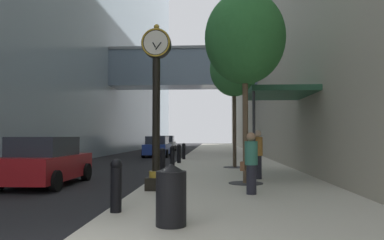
% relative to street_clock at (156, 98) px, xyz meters
% --- Properties ---
extents(ground_plane, '(110.00, 110.00, 0.00)m').
position_rel_street_clock_xyz_m(ground_plane, '(-0.57, 20.68, -2.75)').
color(ground_plane, black).
rests_on(ground_plane, ground).
extents(sidewalk_right, '(5.94, 80.00, 0.14)m').
position_rel_street_clock_xyz_m(sidewalk_right, '(2.40, 23.68, -2.68)').
color(sidewalk_right, beige).
rests_on(sidewalk_right, ground).
extents(street_clock, '(0.84, 0.55, 4.75)m').
position_rel_street_clock_xyz_m(street_clock, '(0.00, 0.00, 0.00)').
color(street_clock, black).
rests_on(street_clock, sidewalk_right).
extents(bollard_nearest, '(0.24, 0.24, 1.06)m').
position_rel_street_clock_xyz_m(bollard_nearest, '(-0.32, -3.08, -2.05)').
color(bollard_nearest, black).
rests_on(bollard_nearest, sidewalk_right).
extents(bollard_third, '(0.24, 0.24, 1.06)m').
position_rel_street_clock_xyz_m(bollard_third, '(-0.32, 3.68, -2.05)').
color(bollard_third, black).
rests_on(bollard_third, sidewalk_right).
extents(bollard_fourth, '(0.24, 0.24, 1.06)m').
position_rel_street_clock_xyz_m(bollard_fourth, '(-0.32, 7.06, -2.05)').
color(bollard_fourth, black).
rests_on(bollard_fourth, sidewalk_right).
extents(bollard_fifth, '(0.24, 0.24, 1.06)m').
position_rel_street_clock_xyz_m(bollard_fifth, '(-0.32, 10.44, -2.05)').
color(bollard_fifth, black).
rests_on(bollard_fifth, sidewalk_right).
extents(bollard_sixth, '(0.24, 0.24, 1.06)m').
position_rel_street_clock_xyz_m(bollard_sixth, '(-0.32, 13.82, -2.05)').
color(bollard_sixth, black).
rests_on(bollard_sixth, sidewalk_right).
extents(street_tree_near, '(2.62, 2.62, 6.22)m').
position_rel_street_clock_xyz_m(street_tree_near, '(2.66, 1.54, 2.08)').
color(street_tree_near, '#333335').
rests_on(street_tree_near, sidewalk_right).
extents(street_tree_mid_near, '(2.40, 2.40, 6.22)m').
position_rel_street_clock_xyz_m(street_tree_mid_near, '(2.66, 7.62, 2.20)').
color(street_tree_mid_near, '#333335').
rests_on(street_tree_mid_near, sidewalk_right).
extents(trash_bin, '(0.53, 0.53, 1.05)m').
position_rel_street_clock_xyz_m(trash_bin, '(0.91, -4.12, -2.07)').
color(trash_bin, black).
rests_on(trash_bin, sidewalk_right).
extents(pedestrian_walking, '(0.51, 0.42, 1.62)m').
position_rel_street_clock_xyz_m(pedestrian_walking, '(2.61, -0.64, -1.76)').
color(pedestrian_walking, '#23232D').
rests_on(pedestrian_walking, sidewalk_right).
extents(pedestrian_by_clock, '(0.48, 0.48, 1.74)m').
position_rel_street_clock_xyz_m(pedestrian_by_clock, '(3.21, 2.83, -1.68)').
color(pedestrian_by_clock, '#23232D').
rests_on(pedestrian_by_clock, sidewalk_right).
extents(storefront_awning, '(2.40, 3.60, 3.30)m').
position_rel_street_clock_xyz_m(storefront_awning, '(4.13, 4.17, 0.53)').
color(storefront_awning, '#235138').
rests_on(storefront_awning, sidewalk_right).
extents(car_blue_near, '(2.01, 4.32, 1.65)m').
position_rel_street_clock_xyz_m(car_blue_near, '(-2.85, 19.08, -1.95)').
color(car_blue_near, navy).
rests_on(car_blue_near, ground).
extents(car_silver_mid, '(2.06, 4.16, 1.71)m').
position_rel_street_clock_xyz_m(car_silver_mid, '(-3.47, 29.61, -1.92)').
color(car_silver_mid, '#B7BABF').
rests_on(car_silver_mid, ground).
extents(car_red_far, '(2.03, 4.08, 1.63)m').
position_rel_street_clock_xyz_m(car_red_far, '(-3.99, 1.71, -1.96)').
color(car_red_far, '#AD191E').
rests_on(car_red_far, ground).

